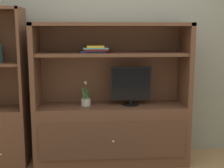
# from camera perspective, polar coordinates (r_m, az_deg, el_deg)

# --- Properties ---
(painted_rear_wall) EXTENTS (6.00, 0.10, 2.80)m
(painted_rear_wall) POSITION_cam_1_polar(r_m,az_deg,el_deg) (3.63, -0.43, 8.56)
(painted_rear_wall) COLOR gray
(painted_rear_wall) RESTS_ON ground_plane
(media_console) EXTENTS (1.71, 0.49, 1.58)m
(media_console) POSITION_cam_1_polar(r_m,az_deg,el_deg) (3.42, -0.06, -6.68)
(media_console) COLOR brown
(media_console) RESTS_ON ground_plane
(tv_monitor) EXTENTS (0.45, 0.18, 0.44)m
(tv_monitor) POSITION_cam_1_polar(r_m,az_deg,el_deg) (3.34, 3.63, -0.21)
(tv_monitor) COLOR black
(tv_monitor) RESTS_ON media_console
(potted_plant) EXTENTS (0.10, 0.13, 0.30)m
(potted_plant) POSITION_cam_1_polar(r_m,az_deg,el_deg) (3.36, -5.00, -3.23)
(potted_plant) COLOR beige
(potted_plant) RESTS_ON media_console
(magazine_stack) EXTENTS (0.29, 0.34, 0.08)m
(magazine_stack) POSITION_cam_1_polar(r_m,az_deg,el_deg) (3.27, -3.25, 6.69)
(magazine_stack) COLOR #2D519E
(magazine_stack) RESTS_ON media_console
(bookshelf_tall) EXTENTS (0.50, 0.38, 1.74)m
(bookshelf_tall) POSITION_cam_1_polar(r_m,az_deg,el_deg) (3.54, -19.86, -5.65)
(bookshelf_tall) COLOR brown
(bookshelf_tall) RESTS_ON ground_plane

